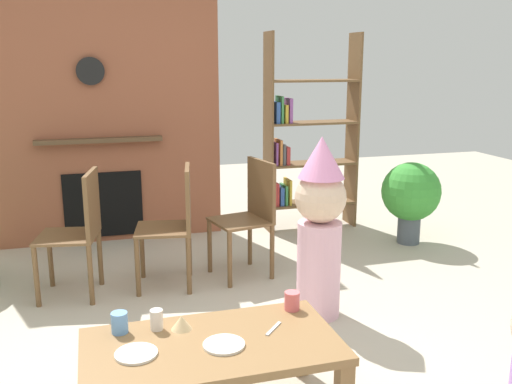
{
  "coord_description": "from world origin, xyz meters",
  "views": [
    {
      "loc": [
        -0.77,
        -2.71,
        1.65
      ],
      "look_at": [
        0.15,
        0.4,
        0.89
      ],
      "focal_mm": 39.73,
      "sensor_mm": 36.0,
      "label": 1
    }
  ],
  "objects_px": {
    "child_in_pink": "(320,223)",
    "dining_chair_left": "(80,226)",
    "birthday_cake_slice": "(182,323)",
    "paper_cup_near_left": "(292,301)",
    "potted_plant_tall": "(411,194)",
    "coffee_table": "(212,354)",
    "dining_chair_right": "(251,211)",
    "paper_plate_front": "(136,354)",
    "paper_cup_center": "(120,323)",
    "dining_chair_middle": "(176,219)",
    "paper_cup_near_right": "(157,320)",
    "bookshelf": "(303,142)",
    "paper_plate_rear": "(224,345)"
  },
  "relations": [
    {
      "from": "child_in_pink",
      "to": "dining_chair_left",
      "type": "bearing_deg",
      "value": -72.86
    },
    {
      "from": "birthday_cake_slice",
      "to": "dining_chair_left",
      "type": "relative_size",
      "value": 0.11
    },
    {
      "from": "paper_cup_near_left",
      "to": "potted_plant_tall",
      "type": "xyz_separation_m",
      "value": [
        1.82,
        1.85,
        0.01
      ]
    },
    {
      "from": "paper_cup_near_left",
      "to": "dining_chair_left",
      "type": "distance_m",
      "value": 1.8
    },
    {
      "from": "coffee_table",
      "to": "dining_chair_right",
      "type": "bearing_deg",
      "value": 68.69
    },
    {
      "from": "paper_plate_front",
      "to": "child_in_pink",
      "type": "relative_size",
      "value": 0.16
    },
    {
      "from": "paper_cup_center",
      "to": "dining_chair_middle",
      "type": "bearing_deg",
      "value": 71.57
    },
    {
      "from": "paper_cup_center",
      "to": "birthday_cake_slice",
      "type": "xyz_separation_m",
      "value": [
        0.28,
        -0.05,
        -0.02
      ]
    },
    {
      "from": "paper_cup_near_right",
      "to": "potted_plant_tall",
      "type": "height_order",
      "value": "potted_plant_tall"
    },
    {
      "from": "potted_plant_tall",
      "to": "child_in_pink",
      "type": "bearing_deg",
      "value": -139.88
    },
    {
      "from": "paper_cup_near_left",
      "to": "paper_cup_center",
      "type": "relative_size",
      "value": 0.95
    },
    {
      "from": "bookshelf",
      "to": "child_in_pink",
      "type": "relative_size",
      "value": 1.6
    },
    {
      "from": "coffee_table",
      "to": "paper_plate_rear",
      "type": "bearing_deg",
      "value": -45.27
    },
    {
      "from": "child_in_pink",
      "to": "dining_chair_left",
      "type": "xyz_separation_m",
      "value": [
        -1.48,
        0.77,
        -0.12
      ]
    },
    {
      "from": "coffee_table",
      "to": "paper_plate_rear",
      "type": "xyz_separation_m",
      "value": [
        0.05,
        -0.05,
        0.06
      ]
    },
    {
      "from": "coffee_table",
      "to": "dining_chair_left",
      "type": "xyz_separation_m",
      "value": [
        -0.58,
        1.69,
        0.17
      ]
    },
    {
      "from": "potted_plant_tall",
      "to": "bookshelf",
      "type": "bearing_deg",
      "value": 136.24
    },
    {
      "from": "birthday_cake_slice",
      "to": "dining_chair_right",
      "type": "relative_size",
      "value": 0.11
    },
    {
      "from": "bookshelf",
      "to": "dining_chair_left",
      "type": "bearing_deg",
      "value": -151.85
    },
    {
      "from": "child_in_pink",
      "to": "dining_chair_right",
      "type": "distance_m",
      "value": 0.88
    },
    {
      "from": "paper_cup_near_right",
      "to": "dining_chair_right",
      "type": "xyz_separation_m",
      "value": [
        0.91,
        1.55,
        0.06
      ]
    },
    {
      "from": "dining_chair_left",
      "to": "paper_cup_center",
      "type": "bearing_deg",
      "value": 108.56
    },
    {
      "from": "coffee_table",
      "to": "dining_chair_right",
      "type": "height_order",
      "value": "dining_chair_right"
    },
    {
      "from": "bookshelf",
      "to": "paper_cup_near_right",
      "type": "height_order",
      "value": "bookshelf"
    },
    {
      "from": "child_in_pink",
      "to": "dining_chair_left",
      "type": "distance_m",
      "value": 1.68
    },
    {
      "from": "birthday_cake_slice",
      "to": "potted_plant_tall",
      "type": "bearing_deg",
      "value": 38.53
    },
    {
      "from": "paper_plate_front",
      "to": "child_in_pink",
      "type": "xyz_separation_m",
      "value": [
        1.24,
        0.93,
        0.22
      ]
    },
    {
      "from": "birthday_cake_slice",
      "to": "dining_chair_right",
      "type": "xyz_separation_m",
      "value": [
        0.79,
        1.58,
        0.08
      ]
    },
    {
      "from": "coffee_table",
      "to": "paper_plate_rear",
      "type": "height_order",
      "value": "paper_plate_rear"
    },
    {
      "from": "paper_cup_center",
      "to": "paper_plate_rear",
      "type": "height_order",
      "value": "paper_cup_center"
    },
    {
      "from": "coffee_table",
      "to": "dining_chair_middle",
      "type": "relative_size",
      "value": 1.29
    },
    {
      "from": "paper_cup_center",
      "to": "dining_chair_middle",
      "type": "height_order",
      "value": "dining_chair_middle"
    },
    {
      "from": "paper_plate_front",
      "to": "birthday_cake_slice",
      "type": "xyz_separation_m",
      "value": [
        0.23,
        0.18,
        0.03
      ]
    },
    {
      "from": "coffee_table",
      "to": "dining_chair_left",
      "type": "distance_m",
      "value": 1.79
    },
    {
      "from": "dining_chair_right",
      "to": "child_in_pink",
      "type": "bearing_deg",
      "value": 92.48
    },
    {
      "from": "child_in_pink",
      "to": "dining_chair_right",
      "type": "xyz_separation_m",
      "value": [
        -0.22,
        0.84,
        -0.12
      ]
    },
    {
      "from": "paper_cup_near_right",
      "to": "paper_cup_center",
      "type": "relative_size",
      "value": 0.99
    },
    {
      "from": "coffee_table",
      "to": "paper_plate_front",
      "type": "xyz_separation_m",
      "value": [
        -0.34,
        -0.02,
        0.06
      ]
    },
    {
      "from": "dining_chair_left",
      "to": "coffee_table",
      "type": "bearing_deg",
      "value": 120.33
    },
    {
      "from": "bookshelf",
      "to": "birthday_cake_slice",
      "type": "xyz_separation_m",
      "value": [
        -1.63,
        -2.64,
        -0.43
      ]
    },
    {
      "from": "paper_plate_front",
      "to": "child_in_pink",
      "type": "height_order",
      "value": "child_in_pink"
    },
    {
      "from": "bookshelf",
      "to": "paper_plate_front",
      "type": "bearing_deg",
      "value": -123.33
    },
    {
      "from": "birthday_cake_slice",
      "to": "dining_chair_middle",
      "type": "bearing_deg",
      "value": 82.34
    },
    {
      "from": "birthday_cake_slice",
      "to": "dining_chair_left",
      "type": "distance_m",
      "value": 1.59
    },
    {
      "from": "paper_plate_rear",
      "to": "coffee_table",
      "type": "bearing_deg",
      "value": 134.73
    },
    {
      "from": "dining_chair_right",
      "to": "paper_plate_rear",
      "type": "bearing_deg",
      "value": 58.23
    },
    {
      "from": "paper_cup_near_right",
      "to": "dining_chair_right",
      "type": "relative_size",
      "value": 0.11
    },
    {
      "from": "bookshelf",
      "to": "potted_plant_tall",
      "type": "distance_m",
      "value": 1.14
    },
    {
      "from": "dining_chair_right",
      "to": "coffee_table",
      "type": "bearing_deg",
      "value": 56.46
    },
    {
      "from": "paper_plate_front",
      "to": "potted_plant_tall",
      "type": "bearing_deg",
      "value": 38.57
    }
  ]
}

